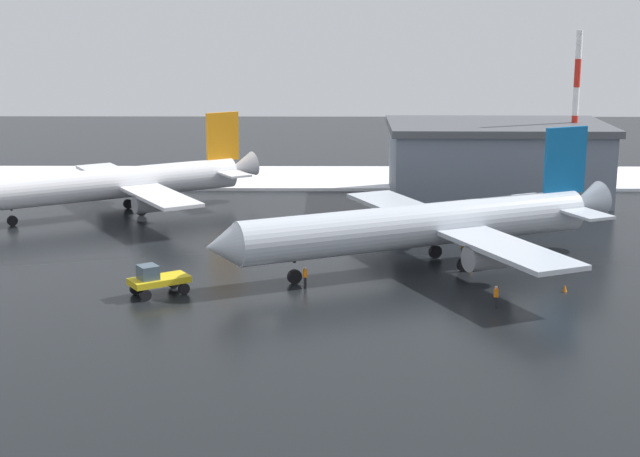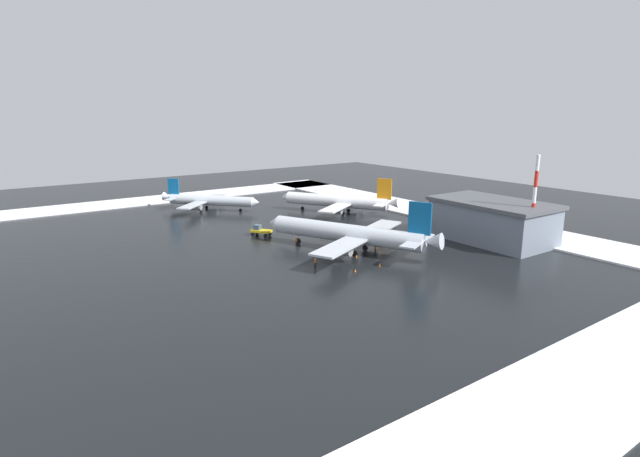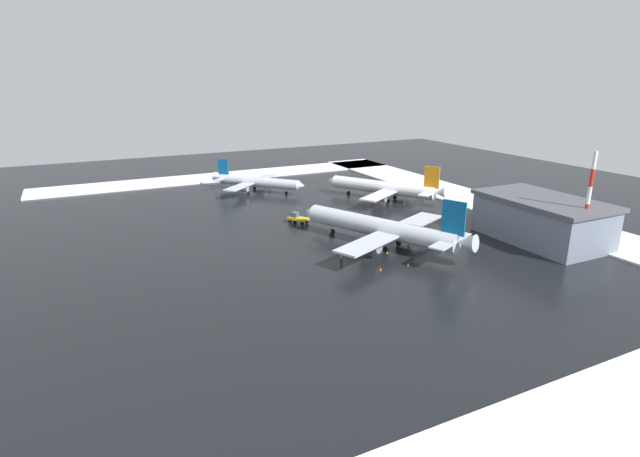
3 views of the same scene
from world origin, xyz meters
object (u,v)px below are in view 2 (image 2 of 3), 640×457
at_px(airplane_parked_starboard, 209,200).
at_px(ground_crew_by_nose_gear, 375,248).
at_px(pushback_tug, 260,230).
at_px(ground_crew_near_tug, 296,241).
at_px(airplane_far_rear, 339,201).
at_px(traffic_cone_near_nose, 356,256).
at_px(antenna_mast, 534,203).
at_px(traffic_cone_mid_line, 380,265).
at_px(traffic_cone_wingtip_side, 355,270).
at_px(ground_crew_mid_apron, 315,262).
at_px(airplane_distant_tail, 350,234).
at_px(cargo_hangar, 492,221).

height_order(airplane_parked_starboard, ground_crew_by_nose_gear, airplane_parked_starboard).
relative_size(pushback_tug, ground_crew_near_tug, 2.96).
xyz_separation_m(airplane_far_rear, pushback_tug, (-9.40, 29.61, -2.11)).
bearing_deg(traffic_cone_near_nose, antenna_mast, -116.72).
relative_size(antenna_mast, traffic_cone_mid_line, 35.00).
height_order(airplane_parked_starboard, pushback_tug, airplane_parked_starboard).
relative_size(ground_crew_by_nose_gear, traffic_cone_wingtip_side, 3.11).
height_order(pushback_tug, ground_crew_near_tug, pushback_tug).
relative_size(airplane_parked_starboard, ground_crew_mid_apron, 13.93).
bearing_deg(airplane_distant_tail, traffic_cone_mid_line, 147.89).
xyz_separation_m(airplane_parked_starboard, traffic_cone_mid_line, (-66.43, -4.32, -2.60)).
height_order(airplane_distant_tail, traffic_cone_near_nose, airplane_distant_tail).
relative_size(ground_crew_near_tug, cargo_hangar, 0.07).
xyz_separation_m(pushback_tug, traffic_cone_mid_line, (-32.35, -6.83, -1.01)).
distance_m(pushback_tug, traffic_cone_mid_line, 33.08).
xyz_separation_m(pushback_tug, ground_crew_near_tug, (-11.57, -2.22, -0.31)).
relative_size(ground_crew_by_nose_gear, traffic_cone_near_nose, 3.11).
bearing_deg(cargo_hangar, airplane_far_rear, 12.66).
bearing_deg(ground_crew_by_nose_gear, traffic_cone_near_nose, -40.64).
distance_m(antenna_mast, cargo_hangar, 10.29).
height_order(airplane_parked_starboard, cargo_hangar, cargo_hangar).
relative_size(traffic_cone_near_nose, traffic_cone_wingtip_side, 1.00).
bearing_deg(airplane_distant_tail, ground_crew_near_tug, 6.10).
relative_size(airplane_parked_starboard, traffic_cone_near_nose, 43.31).
xyz_separation_m(airplane_distant_tail, ground_crew_mid_apron, (-4.11, 11.35, -2.81)).
height_order(airplane_far_rear, antenna_mast, antenna_mast).
distance_m(ground_crew_mid_apron, cargo_hangar, 42.50).
distance_m(traffic_cone_near_nose, traffic_cone_mid_line, 6.81).
relative_size(airplane_distant_tail, airplane_far_rear, 1.17).
height_order(ground_crew_by_nose_gear, traffic_cone_mid_line, ground_crew_by_nose_gear).
xyz_separation_m(cargo_hangar, traffic_cone_near_nose, (7.35, 31.78, -4.17)).
relative_size(airplane_far_rear, airplane_parked_starboard, 1.31).
relative_size(airplane_far_rear, traffic_cone_wingtip_side, 56.67).
height_order(airplane_distant_tail, antenna_mast, antenna_mast).
xyz_separation_m(airplane_distant_tail, airplane_far_rear, (31.29, -21.35, -0.39)).
bearing_deg(traffic_cone_near_nose, cargo_hangar, -103.02).
height_order(airplane_distant_tail, airplane_parked_starboard, airplane_distant_tail).
bearing_deg(airplane_parked_starboard, ground_crew_near_tug, -41.78).
bearing_deg(ground_crew_mid_apron, airplane_far_rear, 160.77).
height_order(pushback_tug, ground_crew_by_nose_gear, pushback_tug).
xyz_separation_m(airplane_far_rear, ground_crew_near_tug, (-20.97, 27.40, -2.43)).
xyz_separation_m(airplane_parked_starboard, ground_crew_by_nose_gear, (-59.59, -9.35, -1.91)).
xyz_separation_m(airplane_distant_tail, ground_crew_near_tug, (10.32, 6.05, -2.81)).
distance_m(airplane_distant_tail, traffic_cone_near_nose, 5.24).
xyz_separation_m(ground_crew_mid_apron, antenna_mast, (-15.78, -42.25, 8.65)).
bearing_deg(airplane_parked_starboard, airplane_distant_tail, -35.53).
bearing_deg(traffic_cone_wingtip_side, antenna_mast, -104.16).
xyz_separation_m(pushback_tug, ground_crew_mid_apron, (-26.00, 3.08, -0.31)).
xyz_separation_m(ground_crew_near_tug, traffic_cone_mid_line, (-20.78, -4.62, -0.70)).
bearing_deg(airplane_parked_starboard, cargo_hangar, -13.02).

